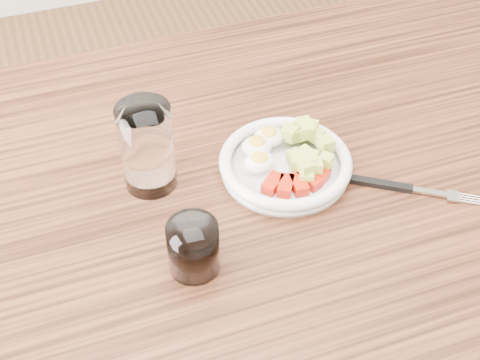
% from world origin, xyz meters
% --- Properties ---
extents(dining_table, '(1.50, 0.90, 0.77)m').
position_xyz_m(dining_table, '(0.00, 0.00, 0.67)').
color(dining_table, brown).
rests_on(dining_table, ground).
extents(bowl, '(0.20, 0.20, 0.05)m').
position_xyz_m(bowl, '(0.07, 0.04, 0.79)').
color(bowl, white).
rests_on(bowl, dining_table).
extents(fork, '(0.17, 0.12, 0.01)m').
position_xyz_m(fork, '(0.21, -0.06, 0.77)').
color(fork, black).
rests_on(fork, dining_table).
extents(water_glass, '(0.08, 0.08, 0.14)m').
position_xyz_m(water_glass, '(-0.12, 0.08, 0.84)').
color(water_glass, white).
rests_on(water_glass, dining_table).
extents(coffee_glass, '(0.07, 0.07, 0.08)m').
position_xyz_m(coffee_glass, '(-0.11, -0.09, 0.81)').
color(coffee_glass, white).
rests_on(coffee_glass, dining_table).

